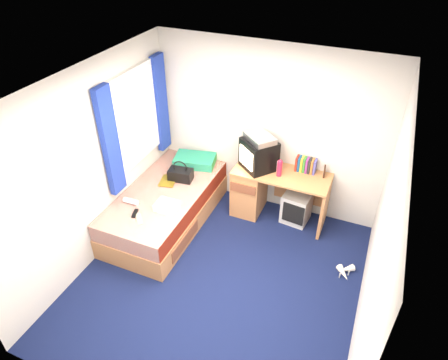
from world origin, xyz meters
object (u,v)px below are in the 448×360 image
at_px(crt_tv, 259,154).
at_px(white_heels, 344,271).
at_px(pillow, 195,160).
at_px(handbag, 181,174).
at_px(colour_swatch_fan, 139,219).
at_px(aerosol_can, 278,166).
at_px(remote_control, 135,213).
at_px(towel, 167,206).
at_px(water_bottle, 131,201).
at_px(storage_cube, 296,207).
at_px(magazine, 168,181).
at_px(pink_water_bottle, 279,169).
at_px(vcr, 260,138).
at_px(bed, 166,207).
at_px(picture_frame, 324,171).
at_px(desk, 261,189).

bearing_deg(crt_tv, white_heels, 11.18).
height_order(pillow, white_heels, pillow).
bearing_deg(handbag, colour_swatch_fan, -102.12).
xyz_separation_m(aerosol_can, remote_control, (-1.44, -1.31, -0.29)).
distance_m(towel, water_bottle, 0.49).
relative_size(storage_cube, remote_control, 2.78).
bearing_deg(magazine, pillow, 74.97).
bearing_deg(magazine, pink_water_bottle, 17.12).
relative_size(vcr, towel, 1.47).
xyz_separation_m(bed, magazine, (-0.07, 0.21, 0.28)).
bearing_deg(crt_tv, handbag, -118.30).
distance_m(pink_water_bottle, water_bottle, 1.98).
bearing_deg(handbag, white_heels, -15.77).
xyz_separation_m(picture_frame, colour_swatch_fan, (-1.93, -1.52, -0.27)).
bearing_deg(white_heels, remote_control, -167.73).
bearing_deg(picture_frame, white_heels, -68.19).
bearing_deg(handbag, vcr, 14.91).
distance_m(desk, white_heels, 1.58).
xyz_separation_m(pink_water_bottle, remote_control, (-1.48, -1.23, -0.31)).
relative_size(bed, vcr, 4.94).
relative_size(desk, magazine, 4.64).
distance_m(bed, crt_tv, 1.47).
relative_size(crt_tv, picture_frame, 4.09).
bearing_deg(storage_cube, magazine, -156.30).
bearing_deg(towel, desk, 49.32).
height_order(crt_tv, magazine, crt_tv).
xyz_separation_m(pillow, vcr, (0.99, -0.02, 0.60)).
bearing_deg(water_bottle, bed, 57.24).
bearing_deg(water_bottle, pillow, 73.65).
height_order(picture_frame, colour_swatch_fan, picture_frame).
distance_m(colour_swatch_fan, white_heels, 2.59).
bearing_deg(magazine, water_bottle, -107.52).
relative_size(desk, pink_water_bottle, 6.01).
xyz_separation_m(vcr, white_heels, (1.41, -0.75, -1.17)).
distance_m(towel, magazine, 0.61).
relative_size(vcr, magazine, 1.44).
bearing_deg(pink_water_bottle, aerosol_can, 114.90).
relative_size(magazine, white_heels, 0.96).
bearing_deg(storage_cube, aerosol_can, -171.94).
bearing_deg(vcr, desk, 36.79).
bearing_deg(towel, vcr, 51.57).
bearing_deg(picture_frame, vcr, -179.46).
relative_size(vcr, pink_water_bottle, 1.87).
bearing_deg(vcr, pillow, -141.22).
bearing_deg(storage_cube, desk, -171.70).
distance_m(bed, white_heels, 2.49).
height_order(storage_cube, vcr, vcr).
bearing_deg(water_bottle, magazine, 72.48).
height_order(storage_cube, picture_frame, picture_frame).
distance_m(crt_tv, aerosol_can, 0.31).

